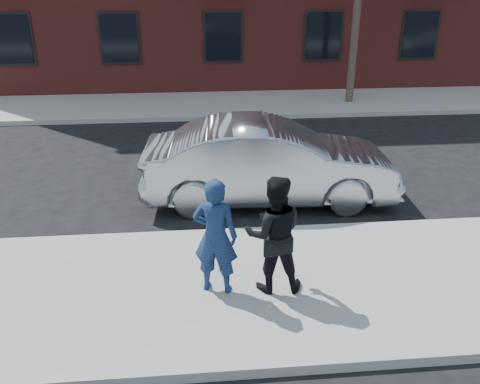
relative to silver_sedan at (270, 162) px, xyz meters
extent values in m
plane|color=black|center=(-0.42, -3.10, -0.85)|extent=(100.00, 100.00, 0.00)
cube|color=gray|center=(-0.42, -3.35, -0.78)|extent=(50.00, 3.50, 0.15)
cube|color=#999691|center=(-0.42, -1.55, -0.78)|extent=(50.00, 0.10, 0.15)
cube|color=gray|center=(-0.42, 8.15, -0.78)|extent=(50.00, 3.50, 0.15)
cube|color=#999691|center=(-0.42, 6.35, -0.78)|extent=(50.00, 0.10, 0.15)
cube|color=black|center=(-7.92, 9.84, 1.35)|extent=(1.30, 0.06, 1.70)
cube|color=black|center=(3.48, 9.84, 1.35)|extent=(1.30, 0.06, 1.70)
cylinder|color=#352B1F|center=(4.08, 7.90, 1.40)|extent=(0.26, 0.26, 4.20)
imported|color=#999BA3|center=(0.00, 0.00, 0.00)|extent=(5.26, 2.08, 1.70)
imported|color=navy|center=(-1.29, -3.40, 0.18)|extent=(0.73, 0.58, 1.77)
cube|color=black|center=(-1.27, -3.18, 0.53)|extent=(0.10, 0.14, 0.08)
imported|color=black|center=(-0.45, -3.43, 0.19)|extent=(0.89, 0.71, 1.78)
cube|color=black|center=(-0.59, -3.24, 0.38)|extent=(0.09, 0.14, 0.06)
camera|label=1|loc=(-1.53, -9.73, 3.65)|focal=38.00mm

